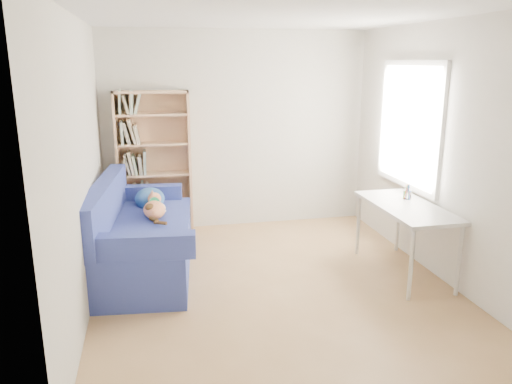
{
  "coord_description": "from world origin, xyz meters",
  "views": [
    {
      "loc": [
        -1.15,
        -4.53,
        2.19
      ],
      "look_at": [
        -0.07,
        0.48,
        0.85
      ],
      "focal_mm": 35.0,
      "sensor_mm": 36.0,
      "label": 1
    }
  ],
  "objects_px": {
    "desk": "(406,211)",
    "pen_cup": "(407,193)",
    "bookshelf": "(154,170)",
    "sofa": "(140,237)"
  },
  "relations": [
    {
      "from": "sofa",
      "to": "bookshelf",
      "type": "xyz_separation_m",
      "value": [
        0.2,
        1.17,
        0.48
      ]
    },
    {
      "from": "sofa",
      "to": "bookshelf",
      "type": "distance_m",
      "value": 1.28
    },
    {
      "from": "sofa",
      "to": "bookshelf",
      "type": "height_order",
      "value": "bookshelf"
    },
    {
      "from": "sofa",
      "to": "desk",
      "type": "relative_size",
      "value": 1.59
    },
    {
      "from": "desk",
      "to": "pen_cup",
      "type": "relative_size",
      "value": 7.83
    },
    {
      "from": "bookshelf",
      "to": "pen_cup",
      "type": "height_order",
      "value": "bookshelf"
    },
    {
      "from": "bookshelf",
      "to": "pen_cup",
      "type": "bearing_deg",
      "value": -31.24
    },
    {
      "from": "desk",
      "to": "pen_cup",
      "type": "xyz_separation_m",
      "value": [
        0.13,
        0.23,
        0.13
      ]
    },
    {
      "from": "pen_cup",
      "to": "bookshelf",
      "type": "bearing_deg",
      "value": 148.76
    },
    {
      "from": "sofa",
      "to": "bookshelf",
      "type": "relative_size",
      "value": 1.13
    }
  ]
}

